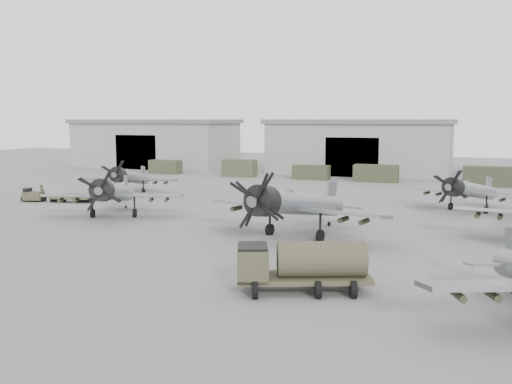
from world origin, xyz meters
TOP-DOWN VIEW (x-y plane):
  - ground at (0.00, 0.00)m, footprint 220.00×220.00m
  - hangar_left at (-38.00, 61.96)m, footprint 29.00×14.80m
  - hangar_center at (0.00, 61.96)m, footprint 29.00×14.80m
  - support_truck_1 at (-29.18, 50.00)m, footprint 5.06×2.20m
  - support_truck_2 at (-16.21, 50.00)m, footprint 5.12×2.20m
  - support_truck_3 at (-4.86, 50.00)m, footprint 5.29×2.20m
  - support_truck_4 at (4.53, 50.00)m, footprint 6.13×2.20m
  - support_truck_5 at (19.10, 50.00)m, footprint 6.27×2.20m
  - aircraft_mid_1 at (-12.44, 11.93)m, footprint 12.23×11.06m
  - aircraft_mid_2 at (5.24, 9.08)m, footprint 14.15×12.74m
  - aircraft_far_0 at (-19.98, 25.76)m, footprint 11.38×10.24m
  - aircraft_far_1 at (16.97, 26.68)m, footprint 11.18×10.10m
  - fuel_tanker at (9.54, -3.25)m, footprint 7.06×4.78m
  - tug_trailer at (-24.74, 17.67)m, footprint 7.42×2.96m
  - ground_crew at (-25.41, 17.62)m, footprint 0.50×0.70m

SIDE VIEW (x-z plane):
  - ground at x=0.00m, z-range 0.00..0.00m
  - tug_trailer at x=-24.74m, z-range -0.18..1.29m
  - ground_crew at x=-25.41m, z-range 0.00..1.82m
  - support_truck_3 at x=-4.86m, z-range 0.00..2.04m
  - support_truck_1 at x=-29.18m, z-range 0.00..2.19m
  - support_truck_4 at x=4.53m, z-range 0.00..2.38m
  - support_truck_5 at x=19.10m, z-range 0.00..2.59m
  - support_truck_2 at x=-16.21m, z-range 0.00..2.60m
  - fuel_tanker at x=9.54m, z-range 0.19..2.79m
  - aircraft_far_0 at x=-19.98m, z-range -0.20..4.32m
  - aircraft_far_1 at x=16.97m, z-range -0.20..4.33m
  - aircraft_mid_1 at x=-12.44m, z-range -0.22..4.74m
  - aircraft_mid_2 at x=5.24m, z-range -0.25..5.37m
  - hangar_left at x=-38.00m, z-range 0.02..8.72m
  - hangar_center at x=0.00m, z-range 0.02..8.72m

